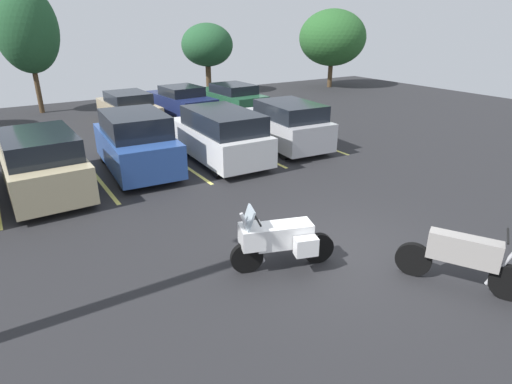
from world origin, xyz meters
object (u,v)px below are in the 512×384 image
Objects in this scene: car_blue at (136,143)px; car_champagne at (41,163)px; motorcycle_second at (463,258)px; motorcycle_touring at (279,239)px; car_silver at (285,125)px; car_far_navy at (181,101)px; car_far_green at (230,97)px; car_white at (220,135)px; car_far_tan at (128,107)px.

car_champagne is at bearing -172.39° from car_blue.
motorcycle_second is 9.99m from car_blue.
motorcycle_touring is 3.37m from motorcycle_second.
car_silver is (5.68, -0.30, -0.06)m from car_blue.
car_far_navy is (4.14, 14.64, 0.07)m from motorcycle_touring.
car_champagne reaches higher than motorcycle_second.
car_silver is at bearing -103.32° from car_far_green.
car_champagne is (-5.81, 9.15, 0.26)m from motorcycle_second.
car_far_navy is (1.89, 7.89, -0.20)m from car_white.
car_silver is at bearing -63.12° from car_far_tan.
car_white is (5.62, -0.08, 0.04)m from car_champagne.
motorcycle_touring reaches higher than motorcycle_second.
car_far_navy reaches higher than car_far_tan.
car_blue reaches higher than car_silver.
car_far_navy is (-1.02, 7.73, -0.16)m from car_silver.
motorcycle_second is 0.48× the size of car_blue.
motorcycle_second is at bearing -106.39° from car_silver.
car_far_navy is at bearing 175.75° from car_far_green.
car_white is at bearing -103.44° from car_far_navy.
motorcycle_touring is at bearing -105.80° from car_far_navy.
car_champagne is 1.02× the size of car_far_tan.
motorcycle_second is 17.34m from car_far_green.
car_silver is (2.71, 9.22, 0.27)m from motorcycle_second.
car_far_tan is (-1.10, 16.75, 0.10)m from motorcycle_second.
car_white is (2.78, -0.46, -0.03)m from car_blue.
car_champagne reaches higher than motorcycle_touring.
car_white is at bearing -83.24° from car_far_tan.
car_blue is (-0.52, 7.21, 0.29)m from motorcycle_touring.
car_champagne is 8.52m from car_silver.
motorcycle_touring is 0.47× the size of car_blue.
car_blue reaches higher than motorcycle_touring.
motorcycle_touring is at bearing -115.69° from car_far_green.
car_blue is at bearing -122.14° from car_far_navy.
car_white is (2.26, 6.75, 0.27)m from motorcycle_touring.
car_blue is 8.78m from car_far_navy.
motorcycle_touring is at bearing -126.76° from car_silver.
car_far_tan is 2.80m from car_far_navy.
car_far_tan is at bearing 96.76° from car_white.
motorcycle_second is at bearing -57.58° from car_champagne.
car_silver is 0.88× the size of car_far_green.
motorcycle_touring is 15.21m from car_far_navy.
car_far_tan is 0.91× the size of car_far_green.
car_far_green reaches higher than motorcycle_touring.
car_blue reaches higher than car_far_navy.
motorcycle_touring is 14.50m from car_far_tan.
car_white is at bearing -176.88° from car_silver.
motorcycle_second is at bearing -72.67° from car_blue.
car_white is 0.94× the size of car_far_green.
car_far_navy reaches higher than motorcycle_touring.
car_blue is 0.94× the size of car_white.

